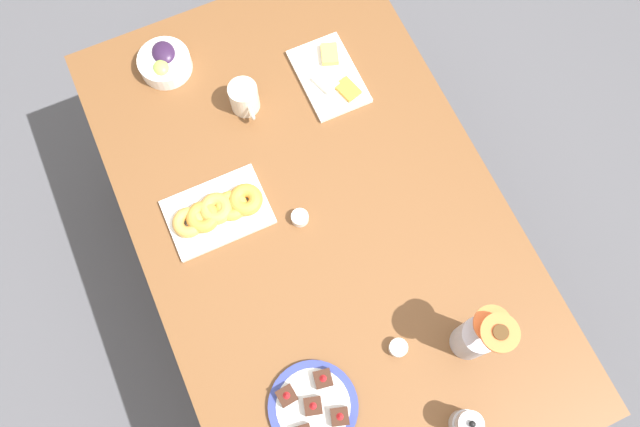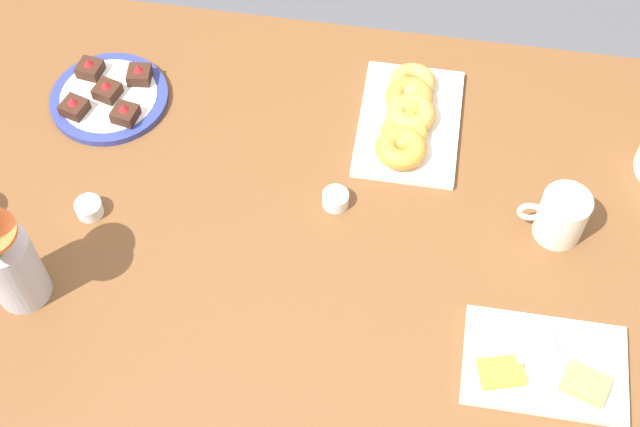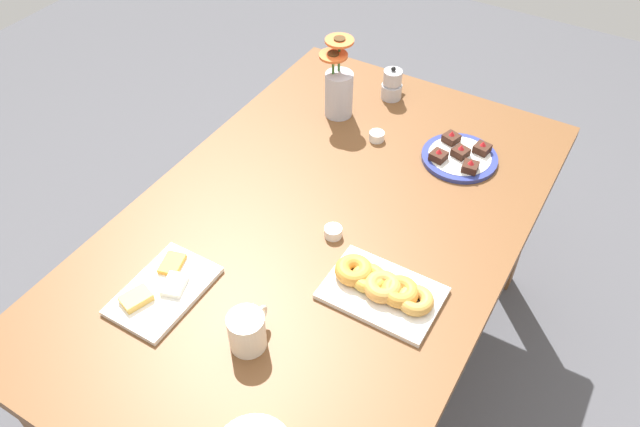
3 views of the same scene
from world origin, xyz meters
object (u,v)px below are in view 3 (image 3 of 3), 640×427
object	(u,v)px
dining_table	(320,245)
cheese_platter	(163,289)
coffee_mug	(247,331)
jam_cup_berry	(377,136)
croissant_platter	(382,287)
dessert_plate	(460,156)
jam_cup_honey	(333,232)
moka_pot	(392,85)
flower_vase	(339,89)

from	to	relation	value
dining_table	cheese_platter	size ratio (longest dim) A/B	6.15
coffee_mug	jam_cup_berry	world-z (taller)	coffee_mug
dining_table	jam_cup_berry	distance (m)	0.42
croissant_platter	dessert_plate	distance (m)	0.58
jam_cup_honey	jam_cup_berry	size ratio (longest dim) A/B	1.00
croissant_platter	jam_cup_berry	distance (m)	0.61
croissant_platter	dessert_plate	size ratio (longest dim) A/B	1.24
coffee_mug	croissant_platter	size ratio (longest dim) A/B	0.42
dining_table	jam_cup_honey	size ratio (longest dim) A/B	33.33
cheese_platter	croissant_platter	distance (m)	0.54
dining_table	moka_pot	xyz separation A→B (m)	(0.65, 0.10, 0.13)
croissant_platter	jam_cup_honey	bearing A→B (deg)	61.35
dining_table	coffee_mug	bearing A→B (deg)	-172.35
dessert_plate	moka_pot	distance (m)	0.38
coffee_mug	jam_cup_honey	world-z (taller)	coffee_mug
jam_cup_honey	dessert_plate	xyz separation A→B (m)	(0.47, -0.17, -0.00)
dining_table	coffee_mug	xyz separation A→B (m)	(-0.41, -0.06, 0.14)
dining_table	jam_cup_honey	bearing A→B (deg)	-110.62
dining_table	dessert_plate	bearing A→B (deg)	-26.30
dessert_plate	croissant_platter	bearing A→B (deg)	-177.22
cheese_platter	flower_vase	bearing A→B (deg)	-0.11
dining_table	flower_vase	world-z (taller)	flower_vase
moka_pot	dining_table	bearing A→B (deg)	-171.13
jam_cup_honey	flower_vase	world-z (taller)	flower_vase
jam_cup_berry	croissant_platter	bearing A→B (deg)	-151.87
jam_cup_honey	jam_cup_berry	distance (m)	0.44
coffee_mug	dining_table	bearing A→B (deg)	7.65
coffee_mug	croissant_platter	world-z (taller)	coffee_mug
coffee_mug	dessert_plate	distance (m)	0.88
dessert_plate	moka_pot	size ratio (longest dim) A/B	1.92
flower_vase	moka_pot	world-z (taller)	flower_vase
dessert_plate	flower_vase	xyz separation A→B (m)	(0.02, 0.43, 0.08)
jam_cup_honey	moka_pot	xyz separation A→B (m)	(0.66, 0.15, 0.03)
moka_pot	jam_cup_honey	bearing A→B (deg)	-167.04
coffee_mug	croissant_platter	xyz separation A→B (m)	(0.28, -0.20, -0.03)
croissant_platter	flower_vase	distance (m)	0.76
dessert_plate	moka_pot	xyz separation A→B (m)	(0.19, 0.32, 0.04)
jam_cup_honey	moka_pot	size ratio (longest dim) A/B	0.40
jam_cup_berry	dining_table	bearing A→B (deg)	-174.90
dining_table	cheese_platter	xyz separation A→B (m)	(-0.40, 0.21, 0.10)
jam_cup_berry	flower_vase	bearing A→B (deg)	70.59
jam_cup_berry	moka_pot	world-z (taller)	moka_pot
dining_table	moka_pot	distance (m)	0.67
dining_table	dessert_plate	distance (m)	0.51
coffee_mug	flower_vase	size ratio (longest dim) A/B	0.45
cheese_platter	jam_cup_berry	xyz separation A→B (m)	(0.81, -0.17, 0.01)
jam_cup_honey	flower_vase	distance (m)	0.56
flower_vase	jam_cup_honey	bearing A→B (deg)	-151.89
croissant_platter	jam_cup_berry	bearing A→B (deg)	28.13
coffee_mug	jam_cup_berry	bearing A→B (deg)	6.38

